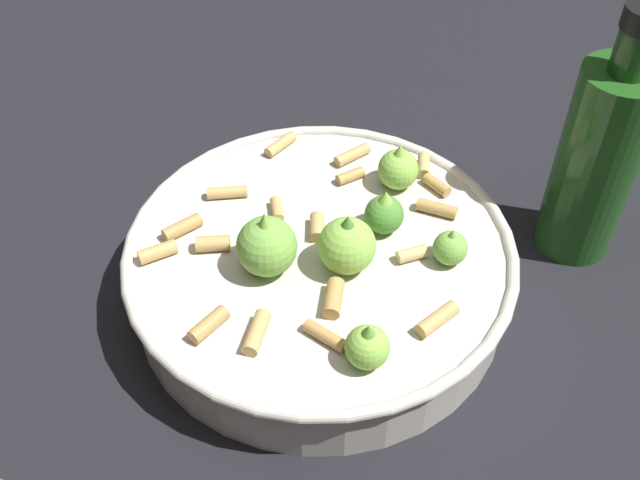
{
  "coord_description": "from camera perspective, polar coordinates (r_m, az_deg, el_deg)",
  "views": [
    {
      "loc": [
        0.18,
        -0.35,
        0.47
      ],
      "look_at": [
        0.0,
        0.0,
        0.06
      ],
      "focal_mm": 42.35,
      "sensor_mm": 36.0,
      "label": 1
    }
  ],
  "objects": [
    {
      "name": "cooking_pan",
      "position": [
        0.59,
        0.08,
        -1.97
      ],
      "size": [
        0.3,
        0.3,
        0.11
      ],
      "color": "beige",
      "rests_on": "ground"
    },
    {
      "name": "olive_oil_bottle",
      "position": [
        0.63,
        20.26,
        5.83
      ],
      "size": [
        0.06,
        0.06,
        0.22
      ],
      "color": "#1E4C19",
      "rests_on": "ground"
    },
    {
      "name": "ground_plane",
      "position": [
        0.62,
        0.0,
        -3.98
      ],
      "size": [
        2.4,
        2.4,
        0.0
      ],
      "primitive_type": "plane",
      "color": "black"
    }
  ]
}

